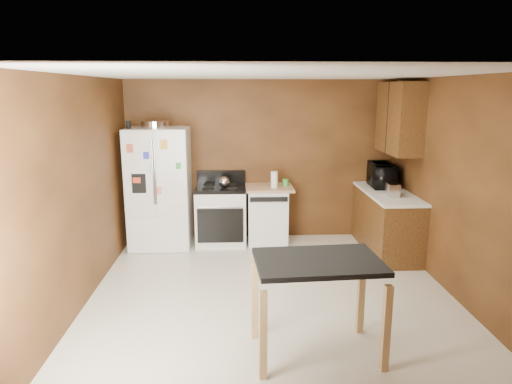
{
  "coord_description": "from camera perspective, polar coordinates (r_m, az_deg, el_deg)",
  "views": [
    {
      "loc": [
        -0.4,
        -4.89,
        2.35
      ],
      "look_at": [
        -0.15,
        0.85,
        1.05
      ],
      "focal_mm": 32.0,
      "sensor_mm": 36.0,
      "label": 1
    }
  ],
  "objects": [
    {
      "name": "wall_back",
      "position": [
        7.23,
        0.66,
        3.98
      ],
      "size": [
        4.2,
        0.0,
        4.2
      ],
      "primitive_type": "plane",
      "rotation": [
        1.57,
        0.0,
        0.0
      ],
      "color": "brown",
      "rests_on": "ground"
    },
    {
      "name": "refrigerator",
      "position": [
        7.0,
        -11.94,
        0.5
      ],
      "size": [
        0.9,
        0.8,
        1.8
      ],
      "color": "white",
      "rests_on": "ground"
    },
    {
      "name": "wall_left",
      "position": [
        5.29,
        -21.21,
        -0.14
      ],
      "size": [
        0.0,
        4.5,
        4.5
      ],
      "primitive_type": "plane",
      "rotation": [
        1.57,
        0.0,
        1.57
      ],
      "color": "brown",
      "rests_on": "ground"
    },
    {
      "name": "island",
      "position": [
        4.1,
        7.71,
        -10.31
      ],
      "size": [
        1.15,
        0.79,
        0.91
      ],
      "color": "black",
      "rests_on": "ground"
    },
    {
      "name": "green_canister",
      "position": [
        7.08,
        3.72,
        1.21
      ],
      "size": [
        0.11,
        0.11,
        0.1
      ],
      "primitive_type": "cylinder",
      "rotation": [
        0.0,
        0.0,
        0.17
      ],
      "color": "green",
      "rests_on": "dishwasher"
    },
    {
      "name": "wall_front",
      "position": [
        2.89,
        5.7,
        -9.71
      ],
      "size": [
        4.2,
        0.0,
        4.2
      ],
      "primitive_type": "plane",
      "rotation": [
        -1.57,
        0.0,
        0.0
      ],
      "color": "brown",
      "rests_on": "ground"
    },
    {
      "name": "floor",
      "position": [
        5.44,
        1.98,
        -12.87
      ],
      "size": [
        4.5,
        4.5,
        0.0
      ],
      "primitive_type": "plane",
      "color": "beige",
      "rests_on": "ground"
    },
    {
      "name": "toaster",
      "position": [
        6.6,
        16.71,
        0.28
      ],
      "size": [
        0.17,
        0.25,
        0.18
      ],
      "primitive_type": "cube",
      "rotation": [
        0.0,
        0.0,
        -0.07
      ],
      "color": "silver",
      "rests_on": "right_cabinets"
    },
    {
      "name": "right_cabinets",
      "position": [
        6.9,
        16.44,
        0.14
      ],
      "size": [
        0.63,
        1.58,
        2.45
      ],
      "color": "brown",
      "rests_on": "ground"
    },
    {
      "name": "roasting_pan",
      "position": [
        6.85,
        -12.51,
        8.25
      ],
      "size": [
        0.41,
        0.41,
        0.1
      ],
      "primitive_type": "cylinder",
      "color": "silver",
      "rests_on": "refrigerator"
    },
    {
      "name": "microwave",
      "position": [
        7.18,
        15.45,
        1.95
      ],
      "size": [
        0.43,
        0.61,
        0.33
      ],
      "primitive_type": "imported",
      "rotation": [
        0.0,
        0.0,
        1.51
      ],
      "color": "black",
      "rests_on": "right_cabinets"
    },
    {
      "name": "gas_range",
      "position": [
        7.07,
        -4.4,
        -2.79
      ],
      "size": [
        0.76,
        0.68,
        1.1
      ],
      "color": "white",
      "rests_on": "ground"
    },
    {
      "name": "paper_towel",
      "position": [
        6.91,
        2.29,
        1.56
      ],
      "size": [
        0.11,
        0.11,
        0.24
      ],
      "primitive_type": "cylinder",
      "rotation": [
        0.0,
        0.0,
        0.03
      ],
      "color": "white",
      "rests_on": "dishwasher"
    },
    {
      "name": "ceiling",
      "position": [
        4.91,
        2.21,
        14.47
      ],
      "size": [
        4.5,
        4.5,
        0.0
      ],
      "primitive_type": "plane",
      "rotation": [
        3.14,
        0.0,
        0.0
      ],
      "color": "white",
      "rests_on": "ground"
    },
    {
      "name": "dishwasher",
      "position": [
        7.11,
        1.42,
        -2.75
      ],
      "size": [
        0.78,
        0.63,
        0.89
      ],
      "color": "white",
      "rests_on": "ground"
    },
    {
      "name": "kettle",
      "position": [
        6.9,
        -4.0,
        1.26
      ],
      "size": [
        0.17,
        0.17,
        0.17
      ],
      "primitive_type": "sphere",
      "color": "silver",
      "rests_on": "gas_range"
    },
    {
      "name": "pen_cup",
      "position": [
        6.8,
        -15.66,
        8.08
      ],
      "size": [
        0.07,
        0.07,
        0.11
      ],
      "primitive_type": "cylinder",
      "color": "black",
      "rests_on": "refrigerator"
    },
    {
      "name": "wall_right",
      "position": [
        5.6,
        24.03,
        0.29
      ],
      "size": [
        0.0,
        4.5,
        4.5
      ],
      "primitive_type": "plane",
      "rotation": [
        1.57,
        0.0,
        -1.57
      ],
      "color": "brown",
      "rests_on": "ground"
    }
  ]
}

